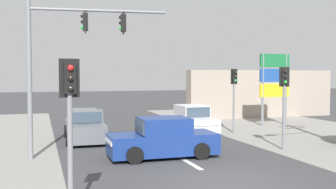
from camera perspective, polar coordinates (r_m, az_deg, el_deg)
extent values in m
plane|color=#3A3A3D|center=(12.00, 8.34, -12.71)|extent=(140.00, 140.00, 0.00)
cube|color=silver|center=(14.66, 3.04, -9.81)|extent=(0.20, 2.40, 0.01)
cube|color=silver|center=(19.33, -2.36, -6.74)|extent=(0.20, 2.40, 0.01)
cylinder|color=slate|center=(15.66, -19.45, 1.89)|extent=(0.18, 0.18, 6.00)
cylinder|color=slate|center=(15.71, -9.98, 11.90)|extent=(5.18, 0.71, 0.11)
cube|color=black|center=(15.64, -11.90, 10.26)|extent=(0.23, 0.28, 0.68)
cube|color=black|center=(15.64, -11.90, 10.26)|extent=(0.09, 0.44, 0.84)
sphere|color=black|center=(15.67, -12.35, 11.05)|extent=(0.13, 0.13, 0.13)
sphere|color=black|center=(15.64, -12.34, 10.25)|extent=(0.13, 0.13, 0.13)
sphere|color=green|center=(15.61, -12.34, 9.45)|extent=(0.13, 0.13, 0.13)
cube|color=black|center=(15.70, -6.49, 10.27)|extent=(0.23, 0.28, 0.68)
cube|color=black|center=(15.70, -6.49, 10.27)|extent=(0.09, 0.44, 0.84)
sphere|color=black|center=(15.72, -6.94, 11.07)|extent=(0.13, 0.13, 0.13)
sphere|color=black|center=(15.69, -6.93, 10.27)|extent=(0.13, 0.13, 0.13)
sphere|color=green|center=(15.66, -6.93, 9.47)|extent=(0.13, 0.13, 0.13)
cylinder|color=slate|center=(17.49, 16.45, -3.24)|extent=(0.12, 0.12, 2.80)
cube|color=black|center=(17.39, 16.53, 2.47)|extent=(0.29, 0.25, 0.68)
cube|color=black|center=(17.39, 16.53, 2.47)|extent=(0.44, 0.12, 0.84)
sphere|color=black|center=(17.28, 16.70, 3.20)|extent=(0.13, 0.13, 0.13)
sphere|color=black|center=(17.28, 16.69, 2.47)|extent=(0.13, 0.13, 0.13)
sphere|color=green|center=(17.29, 16.68, 1.74)|extent=(0.13, 0.13, 0.13)
cylinder|color=slate|center=(8.92, -13.99, -8.93)|extent=(0.12, 0.12, 2.80)
cube|color=black|center=(8.74, -14.12, 2.32)|extent=(0.29, 0.24, 0.68)
cube|color=black|center=(8.74, -14.12, 2.32)|extent=(0.44, 0.11, 0.84)
sphere|color=red|center=(8.62, -13.96, 3.78)|extent=(0.13, 0.13, 0.13)
sphere|color=black|center=(8.62, -13.94, 2.32)|extent=(0.13, 0.13, 0.13)
sphere|color=black|center=(8.63, -13.92, 0.86)|extent=(0.13, 0.13, 0.13)
cylinder|color=slate|center=(21.96, 9.52, -1.96)|extent=(0.12, 0.12, 2.80)
cube|color=black|center=(21.89, 9.56, 2.58)|extent=(0.30, 0.26, 0.68)
cube|color=black|center=(21.89, 9.56, 2.58)|extent=(0.44, 0.14, 0.84)
sphere|color=black|center=(21.80, 9.77, 3.16)|extent=(0.13, 0.13, 0.13)
sphere|color=black|center=(21.80, 9.77, 2.58)|extent=(0.13, 0.13, 0.13)
sphere|color=green|center=(21.80, 9.76, 2.00)|extent=(0.13, 0.13, 0.13)
cylinder|color=slate|center=(25.49, 13.58, 0.68)|extent=(0.16, 0.16, 4.60)
cylinder|color=slate|center=(26.43, 16.71, 0.71)|extent=(0.16, 0.16, 4.60)
cube|color=#196B38|center=(25.95, 15.22, 4.78)|extent=(2.10, 0.14, 0.84)
cube|color=#1E4793|center=(25.94, 15.20, 2.68)|extent=(2.10, 0.14, 0.84)
cube|color=yellow|center=(25.95, 15.17, 0.58)|extent=(2.10, 0.14, 0.84)
cube|color=#A39384|center=(30.95, 13.41, 0.11)|extent=(12.00, 1.00, 3.60)
cube|color=navy|center=(15.46, -0.80, -7.12)|extent=(4.22, 1.75, 0.80)
cube|color=navy|center=(15.37, -0.62, -4.50)|extent=(1.92, 1.58, 0.62)
cube|color=#384756|center=(15.12, -4.15, -4.63)|extent=(0.08, 1.44, 0.53)
cube|color=#384756|center=(15.68, 2.78, -4.36)|extent=(0.08, 1.40, 0.50)
cube|color=white|center=(14.97, -8.65, -6.78)|extent=(0.06, 1.45, 0.14)
cylinder|color=black|center=(14.37, -4.85, -8.78)|extent=(0.64, 0.20, 0.64)
cylinder|color=black|center=(16.01, -6.19, -7.60)|extent=(0.64, 0.20, 0.64)
cylinder|color=black|center=(15.14, 4.91, -8.19)|extent=(0.64, 0.20, 0.64)
cylinder|color=black|center=(16.70, 2.67, -7.15)|extent=(0.64, 0.20, 0.64)
cube|color=slate|center=(19.72, -11.97, -5.03)|extent=(1.83, 4.25, 0.80)
cube|color=slate|center=(19.59, -11.98, -2.99)|extent=(1.62, 1.95, 0.62)
cube|color=#384756|center=(20.55, -12.19, -2.73)|extent=(1.44, 0.10, 0.53)
cube|color=#384756|center=(18.63, -11.75, -3.28)|extent=(1.41, 0.10, 0.50)
cube|color=white|center=(21.80, -12.40, -3.82)|extent=(1.45, 0.09, 0.14)
cylinder|color=black|center=(21.00, -14.56, -5.19)|extent=(0.21, 0.65, 0.64)
cylinder|color=black|center=(21.11, -9.93, -5.10)|extent=(0.21, 0.65, 0.64)
cylinder|color=black|center=(18.42, -14.31, -6.30)|extent=(0.21, 0.65, 0.64)
cylinder|color=black|center=(18.56, -9.02, -6.18)|extent=(0.21, 0.65, 0.64)
cube|color=silver|center=(22.02, 3.73, -4.24)|extent=(1.66, 3.63, 0.76)
cube|color=silver|center=(22.22, 3.44, -2.36)|extent=(1.51, 1.93, 0.64)
cube|color=#384756|center=(21.33, 4.44, -2.58)|extent=(1.36, 0.08, 0.54)
cube|color=#384756|center=(23.12, 2.51, -2.16)|extent=(1.33, 0.08, 0.51)
cube|color=white|center=(20.35, 5.73, -4.35)|extent=(1.36, 0.06, 0.14)
cylinder|color=black|center=(21.37, 6.88, -5.04)|extent=(0.19, 0.60, 0.60)
cylinder|color=black|center=(20.72, 2.89, -5.27)|extent=(0.19, 0.60, 0.60)
cylinder|color=black|center=(23.38, 4.47, -4.35)|extent=(0.19, 0.60, 0.60)
cylinder|color=black|center=(22.79, 0.77, -4.53)|extent=(0.19, 0.60, 0.60)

